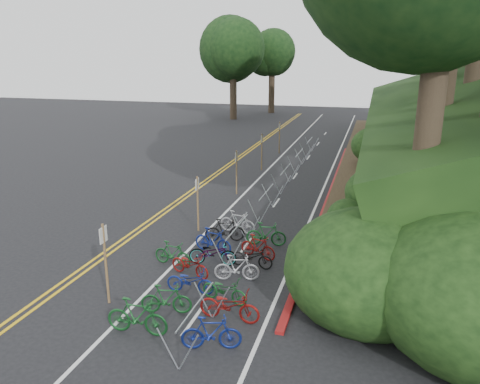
% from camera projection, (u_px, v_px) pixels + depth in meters
% --- Properties ---
extents(ground, '(120.00, 120.00, 0.00)m').
position_uv_depth(ground, '(131.00, 278.00, 16.44)').
color(ground, black).
rests_on(ground, ground).
extents(road_markings, '(7.47, 80.00, 0.01)m').
position_uv_depth(road_markings, '(232.00, 198.00, 25.58)').
color(road_markings, gold).
rests_on(road_markings, ground).
extents(red_curb, '(0.25, 28.00, 0.10)m').
position_uv_depth(red_curb, '(329.00, 195.00, 25.98)').
color(red_curb, maroon).
rests_on(red_curb, ground).
extents(embankment, '(14.30, 48.14, 9.11)m').
position_uv_depth(embankment, '(458.00, 136.00, 29.83)').
color(embankment, black).
rests_on(embankment, ground).
extents(bike_rack_front, '(1.12, 2.71, 1.12)m').
position_uv_depth(bike_rack_front, '(196.00, 315.00, 12.57)').
color(bike_rack_front, '#999EA8').
rests_on(bike_rack_front, ground).
extents(bike_racks_rest, '(1.14, 23.00, 1.17)m').
position_uv_depth(bike_racks_rest, '(285.00, 174.00, 27.39)').
color(bike_racks_rest, '#999EA8').
rests_on(bike_racks_rest, ground).
extents(signpost_near, '(0.08, 0.40, 2.65)m').
position_uv_depth(signpost_near, '(105.00, 259.00, 14.37)').
color(signpost_near, brown).
rests_on(signpost_near, ground).
extents(signposts_rest, '(0.08, 18.40, 2.50)m').
position_uv_depth(signposts_rest, '(250.00, 158.00, 28.79)').
color(signposts_rest, brown).
rests_on(signposts_rest, ground).
extents(bike_front, '(0.67, 1.60, 0.93)m').
position_uv_depth(bike_front, '(173.00, 254.00, 17.33)').
color(bike_front, '#144C1E').
rests_on(bike_front, ground).
extents(bike_valet, '(3.15, 10.07, 1.10)m').
position_uv_depth(bike_valet, '(218.00, 266.00, 16.30)').
color(bike_valet, '#144C1E').
rests_on(bike_valet, ground).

